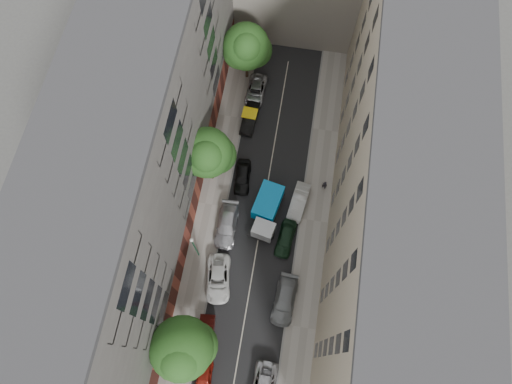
% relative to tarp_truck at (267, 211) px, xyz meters
% --- Properties ---
extents(ground, '(120.00, 120.00, 0.00)m').
position_rel_tarp_truck_xyz_m(ground, '(-0.43, 0.18, -1.47)').
color(ground, '#4C4C49').
rests_on(ground, ground).
extents(road_surface, '(8.00, 44.00, 0.02)m').
position_rel_tarp_truck_xyz_m(road_surface, '(-0.43, 0.18, -1.46)').
color(road_surface, black).
rests_on(road_surface, ground).
extents(sidewalk_left, '(3.00, 44.00, 0.15)m').
position_rel_tarp_truck_xyz_m(sidewalk_left, '(-5.93, 0.18, -1.40)').
color(sidewalk_left, gray).
rests_on(sidewalk_left, ground).
extents(sidewalk_right, '(3.00, 44.00, 0.15)m').
position_rel_tarp_truck_xyz_m(sidewalk_right, '(5.07, 0.18, -1.40)').
color(sidewalk_right, gray).
rests_on(sidewalk_right, ground).
extents(building_left, '(8.00, 44.00, 20.00)m').
position_rel_tarp_truck_xyz_m(building_left, '(-11.43, 0.18, 8.53)').
color(building_left, '#514E4B').
rests_on(building_left, ground).
extents(building_right, '(8.00, 44.00, 20.00)m').
position_rel_tarp_truck_xyz_m(building_right, '(10.57, 0.18, 8.53)').
color(building_right, tan).
rests_on(building_right, ground).
extents(tarp_truck, '(3.33, 6.15, 2.67)m').
position_rel_tarp_truck_xyz_m(tarp_truck, '(0.00, 0.00, 0.00)').
color(tarp_truck, black).
rests_on(tarp_truck, ground).
extents(car_left_0, '(1.90, 3.94, 1.30)m').
position_rel_tarp_truck_xyz_m(car_left_0, '(-3.23, -16.82, -0.82)').
color(car_left_0, maroon).
rests_on(car_left_0, ground).
extents(car_left_1, '(1.83, 4.22, 1.35)m').
position_rel_tarp_truck_xyz_m(car_left_1, '(-3.79, -13.22, -0.80)').
color(car_left_1, '#4D120F').
rests_on(car_left_1, ground).
extents(car_left_2, '(3.11, 5.38, 1.41)m').
position_rel_tarp_truck_xyz_m(car_left_2, '(-3.68, -7.62, -0.77)').
color(car_left_2, silver).
rests_on(car_left_2, ground).
extents(car_left_3, '(2.20, 5.20, 1.50)m').
position_rel_tarp_truck_xyz_m(car_left_3, '(-3.86, -2.02, -0.72)').
color(car_left_3, '#B3B3B8').
rests_on(car_left_3, ground).
extents(car_left_4, '(2.01, 4.29, 1.42)m').
position_rel_tarp_truck_xyz_m(car_left_4, '(-3.23, 3.67, -0.76)').
color(car_left_4, black).
rests_on(car_left_4, ground).
extents(car_left_5, '(1.74, 4.36, 1.41)m').
position_rel_tarp_truck_xyz_m(car_left_5, '(-3.66, 10.98, -0.77)').
color(car_left_5, black).
rests_on(car_left_5, ground).
extents(car_left_6, '(2.25, 4.64, 1.27)m').
position_rel_tarp_truck_xyz_m(car_left_6, '(-3.59, 14.78, -0.83)').
color(car_left_6, '#B7B7BC').
rests_on(car_left_6, ground).
extents(car_right_1, '(2.38, 5.22, 1.48)m').
position_rel_tarp_truck_xyz_m(car_right_1, '(3.17, -8.62, -0.73)').
color(car_right_1, gray).
rests_on(car_right_1, ground).
extents(car_right_2, '(2.12, 4.31, 1.41)m').
position_rel_tarp_truck_xyz_m(car_right_2, '(2.37, -2.42, -0.77)').
color(car_right_2, black).
rests_on(car_right_2, ground).
extents(car_right_3, '(2.19, 4.63, 1.47)m').
position_rel_tarp_truck_xyz_m(car_right_3, '(3.17, 1.78, -0.74)').
color(car_right_3, silver).
rests_on(car_right_3, ground).
extents(tree_near, '(5.72, 5.51, 8.30)m').
position_rel_tarp_truck_xyz_m(tree_near, '(-4.93, -14.81, 4.04)').
color(tree_near, '#382619').
rests_on(tree_near, sidewalk_left).
extents(tree_mid, '(5.34, 5.08, 8.85)m').
position_rel_tarp_truck_xyz_m(tree_mid, '(-6.41, 3.21, 4.60)').
color(tree_mid, '#382619').
rests_on(tree_mid, sidewalk_left).
extents(tree_far, '(5.45, 5.21, 8.07)m').
position_rel_tarp_truck_xyz_m(tree_far, '(-4.93, 16.84, 3.94)').
color(tree_far, '#382619').
rests_on(tree_far, sidewalk_left).
extents(lamp_post, '(0.36, 0.36, 5.93)m').
position_rel_tarp_truck_xyz_m(lamp_post, '(-6.18, -5.44, 2.37)').
color(lamp_post, '#185633').
rests_on(lamp_post, sidewalk_left).
extents(pedestrian, '(0.67, 0.57, 1.58)m').
position_rel_tarp_truck_xyz_m(pedestrian, '(5.66, 4.07, -0.53)').
color(pedestrian, black).
rests_on(pedestrian, sidewalk_right).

